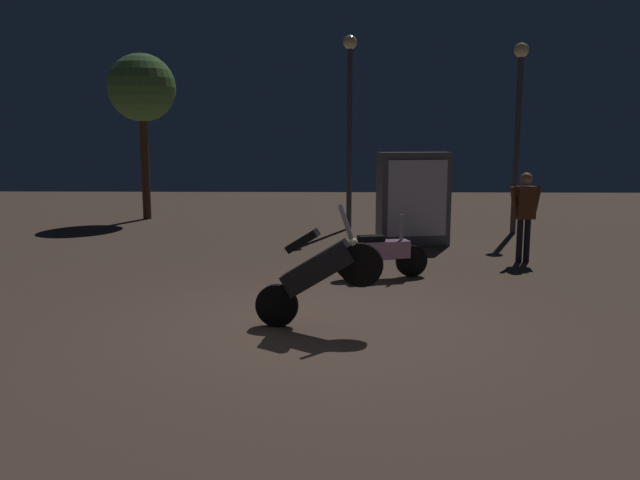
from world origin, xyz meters
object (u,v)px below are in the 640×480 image
at_px(person_rider_beside, 525,209).
at_px(kiosk_billboard, 414,199).
at_px(streetlamp_near, 350,108).
at_px(motorcycle_black_foreground, 318,272).
at_px(streetlamp_far, 518,113).
at_px(motorcycle_pink_parked_left, 382,253).

xyz_separation_m(person_rider_beside, kiosk_billboard, (-1.95, 1.83, -0.01)).
height_order(person_rider_beside, streetlamp_near, streetlamp_near).
height_order(motorcycle_black_foreground, streetlamp_near, streetlamp_near).
distance_m(motorcycle_black_foreground, kiosk_billboard, 6.65).
relative_size(motorcycle_black_foreground, kiosk_billboard, 0.79).
relative_size(person_rider_beside, streetlamp_near, 0.35).
xyz_separation_m(motorcycle_black_foreground, streetlamp_far, (4.75, 8.26, 2.26)).
height_order(streetlamp_near, kiosk_billboard, streetlamp_near).
bearing_deg(motorcycle_black_foreground, streetlamp_far, 69.66).
xyz_separation_m(streetlamp_far, kiosk_billboard, (-2.77, -1.91, -1.96)).
bearing_deg(person_rider_beside, motorcycle_black_foreground, -54.04).
relative_size(motorcycle_black_foreground, motorcycle_pink_parked_left, 1.01).
height_order(person_rider_beside, streetlamp_far, streetlamp_far).
bearing_deg(person_rider_beside, streetlamp_far, 154.47).
distance_m(person_rider_beside, streetlamp_near, 5.99).
bearing_deg(kiosk_billboard, motorcycle_pink_parked_left, 62.33).
relative_size(motorcycle_black_foreground, person_rider_beside, 0.94).
distance_m(person_rider_beside, streetlamp_far, 4.30).
relative_size(motorcycle_black_foreground, streetlamp_far, 0.35).
bearing_deg(motorcycle_pink_parked_left, streetlamp_far, 41.04).
bearing_deg(motorcycle_black_foreground, motorcycle_pink_parked_left, 80.56).
bearing_deg(motorcycle_black_foreground, kiosk_billboard, 82.25).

